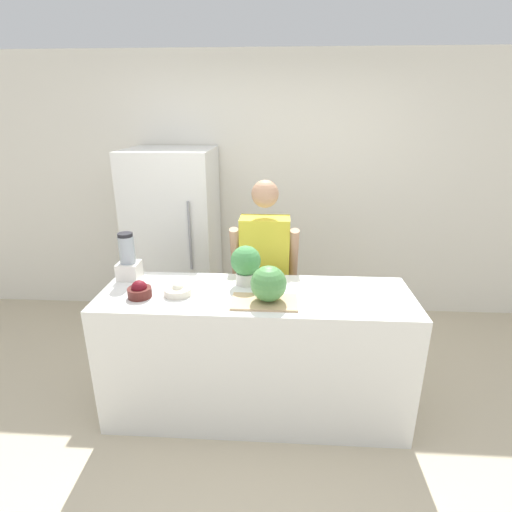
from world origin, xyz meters
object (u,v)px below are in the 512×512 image
blender (128,260)px  potted_plant (246,263)px  bowl_cream (178,291)px  refrigerator (175,241)px  person (264,277)px  watermelon (269,284)px  bowl_cherries (140,291)px

blender → potted_plant: (0.84, -0.05, 0.01)m
bowl_cream → blender: (-0.41, 0.24, 0.11)m
refrigerator → bowl_cream: bearing=-74.8°
refrigerator → person: refrigerator is taller
watermelon → bowl_cream: size_ratio=1.26×
watermelon → bowl_cherries: size_ratio=1.47×
person → potted_plant: size_ratio=5.75×
refrigerator → bowl_cream: size_ratio=9.75×
watermelon → potted_plant: size_ratio=0.82×
blender → watermelon: bearing=-17.7°
blender → potted_plant: 0.84m
watermelon → bowl_cherries: 0.83m
refrigerator → bowl_cherries: bearing=-85.1°
blender → refrigerator: bearing=86.7°
bowl_cherries → refrigerator: bearing=94.9°
bowl_cherries → blender: size_ratio=0.45×
watermelon → bowl_cream: (-0.59, 0.08, -0.10)m
person → bowl_cherries: person is taller
watermelon → potted_plant: (-0.16, 0.27, 0.03)m
bowl_cherries → bowl_cream: bowl_cherries is taller
person → bowl_cream: size_ratio=8.86×
bowl_cream → blender: blender is taller
refrigerator → person: bearing=-37.2°
person → bowl_cherries: bearing=-139.5°
refrigerator → bowl_cherries: 1.35m
bowl_cream → person: bearing=48.5°
watermelon → bowl_cream: 0.61m
refrigerator → bowl_cherries: refrigerator is taller
bowl_cream → refrigerator: bearing=105.2°
bowl_cherries → bowl_cream: 0.24m
bowl_cream → potted_plant: size_ratio=0.65×
watermelon → potted_plant: bearing=121.0°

